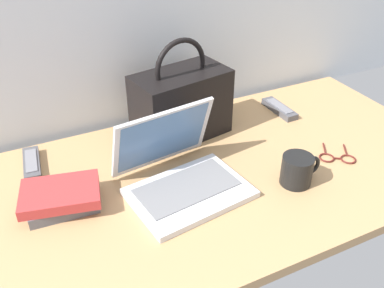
{
  "coord_description": "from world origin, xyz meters",
  "views": [
    {
      "loc": [
        -0.46,
        -0.86,
        0.78
      ],
      "look_at": [
        -0.04,
        0.0,
        0.15
      ],
      "focal_mm": 39.74,
      "sensor_mm": 36.0,
      "label": 1
    }
  ],
  "objects": [
    {
      "name": "handbag",
      "position": [
        0.04,
        0.23,
        0.15
      ],
      "size": [
        0.32,
        0.21,
        0.33
      ],
      "color": "black",
      "rests_on": "desk"
    },
    {
      "name": "laptop",
      "position": [
        -0.08,
        -0.01,
        0.08
      ],
      "size": [
        0.34,
        0.32,
        0.21
      ],
      "color": "silver",
      "rests_on": "desk"
    },
    {
      "name": "remote_control_far",
      "position": [
        0.42,
        0.22,
        0.04
      ],
      "size": [
        0.05,
        0.16,
        0.02
      ],
      "color": "#4C4C51",
      "rests_on": "desk"
    },
    {
      "name": "book_stack",
      "position": [
        -0.39,
        0.04,
        0.06
      ],
      "size": [
        0.22,
        0.18,
        0.06
      ],
      "color": "#595960",
      "rests_on": "desk"
    },
    {
      "name": "eyeglasses",
      "position": [
        0.41,
        -0.1,
        0.03
      ],
      "size": [
        0.13,
        0.14,
        0.01
      ],
      "color": "#591E19",
      "rests_on": "desk"
    },
    {
      "name": "coffee_mug",
      "position": [
        0.22,
        -0.14,
        0.07
      ],
      "size": [
        0.12,
        0.09,
        0.09
      ],
      "color": "black",
      "rests_on": "desk"
    },
    {
      "name": "desk",
      "position": [
        0.0,
        0.0,
        0.01
      ],
      "size": [
        1.6,
        0.76,
        0.03
      ],
      "color": "tan",
      "rests_on": "ground"
    },
    {
      "name": "remote_control_near",
      "position": [
        -0.44,
        0.26,
        0.04
      ],
      "size": [
        0.06,
        0.16,
        0.02
      ],
      "color": "#4C4C51",
      "rests_on": "desk"
    }
  ]
}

